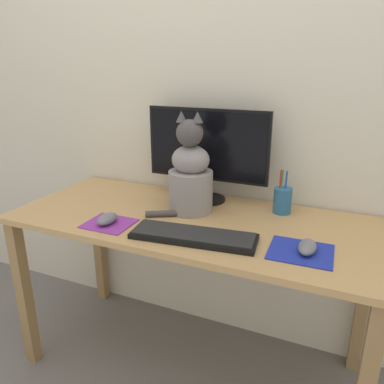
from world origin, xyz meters
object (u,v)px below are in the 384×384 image
object	(u,v)px
cat	(190,176)
pen_cup	(282,200)
keyboard	(194,236)
computer_mouse_left	(107,219)
computer_mouse_right	(307,247)
monitor	(207,150)

from	to	relation	value
cat	pen_cup	world-z (taller)	cat
keyboard	pen_cup	distance (m)	0.45
computer_mouse_left	computer_mouse_right	xyz separation A→B (m)	(0.74, 0.07, -0.00)
computer_mouse_right	pen_cup	size ratio (longest dim) A/B	0.61
monitor	pen_cup	xyz separation A→B (m)	(0.34, -0.02, -0.18)
monitor	pen_cup	distance (m)	0.39
monitor	computer_mouse_right	distance (m)	0.63
computer_mouse_right	cat	size ratio (longest dim) A/B	0.27
keyboard	computer_mouse_right	size ratio (longest dim) A/B	4.14
computer_mouse_left	pen_cup	xyz separation A→B (m)	(0.60, 0.39, 0.03)
keyboard	computer_mouse_right	bearing A→B (deg)	1.19
monitor	computer_mouse_left	xyz separation A→B (m)	(-0.25, -0.41, -0.21)
computer_mouse_left	pen_cup	bearing A→B (deg)	33.21
computer_mouse_right	computer_mouse_left	bearing A→B (deg)	-174.68
computer_mouse_right	pen_cup	distance (m)	0.35
keyboard	pen_cup	world-z (taller)	pen_cup
computer_mouse_right	cat	xyz separation A→B (m)	(-0.50, 0.19, 0.13)
monitor	pen_cup	size ratio (longest dim) A/B	3.01
keyboard	computer_mouse_right	distance (m)	0.39
computer_mouse_right	pen_cup	world-z (taller)	pen_cup
computer_mouse_left	pen_cup	world-z (taller)	pen_cup
computer_mouse_left	cat	bearing A→B (deg)	47.34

